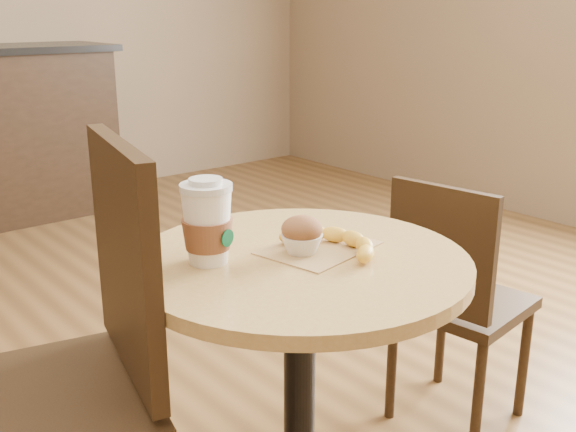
{
  "coord_description": "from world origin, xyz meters",
  "views": [
    {
      "loc": [
        -0.75,
        -1.04,
        1.25
      ],
      "look_at": [
        0.11,
        0.0,
        0.83
      ],
      "focal_mm": 42.0,
      "sensor_mm": 36.0,
      "label": 1
    }
  ],
  "objects_px": {
    "chair_left": "(68,375)",
    "chair_right": "(455,296)",
    "cafe_table": "(300,348)",
    "banana": "(335,242)",
    "coffee_cup": "(207,225)",
    "muffin": "(302,235)"
  },
  "relations": [
    {
      "from": "chair_left",
      "to": "chair_right",
      "type": "relative_size",
      "value": 1.29
    },
    {
      "from": "cafe_table",
      "to": "banana",
      "type": "xyz_separation_m",
      "value": [
        0.08,
        -0.02,
        0.23
      ]
    },
    {
      "from": "cafe_table",
      "to": "chair_right",
      "type": "bearing_deg",
      "value": 8.42
    },
    {
      "from": "coffee_cup",
      "to": "muffin",
      "type": "xyz_separation_m",
      "value": [
        0.18,
        -0.08,
        -0.04
      ]
    },
    {
      "from": "chair_left",
      "to": "muffin",
      "type": "xyz_separation_m",
      "value": [
        0.46,
        -0.17,
        0.24
      ]
    },
    {
      "from": "banana",
      "to": "chair_right",
      "type": "bearing_deg",
      "value": 4.15
    },
    {
      "from": "cafe_table",
      "to": "chair_right",
      "type": "distance_m",
      "value": 0.71
    },
    {
      "from": "chair_right",
      "to": "banana",
      "type": "distance_m",
      "value": 0.71
    },
    {
      "from": "chair_left",
      "to": "chair_right",
      "type": "height_order",
      "value": "chair_left"
    },
    {
      "from": "chair_right",
      "to": "banana",
      "type": "bearing_deg",
      "value": 93.84
    },
    {
      "from": "chair_left",
      "to": "coffee_cup",
      "type": "distance_m",
      "value": 0.4
    },
    {
      "from": "chair_left",
      "to": "muffin",
      "type": "distance_m",
      "value": 0.55
    },
    {
      "from": "banana",
      "to": "muffin",
      "type": "bearing_deg",
      "value": 147.86
    },
    {
      "from": "cafe_table",
      "to": "coffee_cup",
      "type": "distance_m",
      "value": 0.35
    },
    {
      "from": "chair_right",
      "to": "coffee_cup",
      "type": "bearing_deg",
      "value": 82.99
    },
    {
      "from": "chair_right",
      "to": "cafe_table",
      "type": "bearing_deg",
      "value": 90.98
    },
    {
      "from": "chair_left",
      "to": "muffin",
      "type": "relative_size",
      "value": 11.3
    },
    {
      "from": "muffin",
      "to": "banana",
      "type": "distance_m",
      "value": 0.08
    },
    {
      "from": "chair_left",
      "to": "muffin",
      "type": "bearing_deg",
      "value": 83.42
    },
    {
      "from": "cafe_table",
      "to": "chair_right",
      "type": "xyz_separation_m",
      "value": [
        0.69,
        0.1,
        -0.11
      ]
    },
    {
      "from": "muffin",
      "to": "banana",
      "type": "height_order",
      "value": "muffin"
    },
    {
      "from": "coffee_cup",
      "to": "banana",
      "type": "xyz_separation_m",
      "value": [
        0.25,
        -0.11,
        -0.06
      ]
    }
  ]
}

